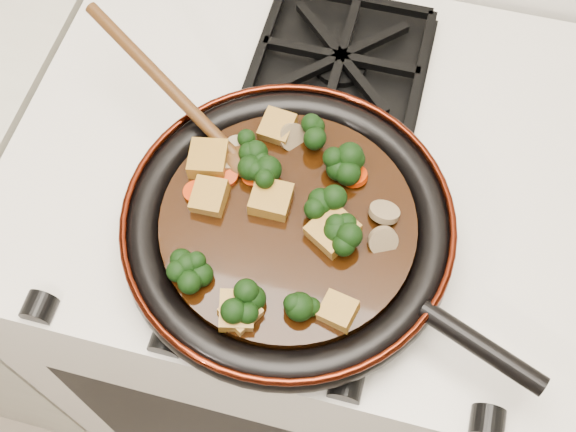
# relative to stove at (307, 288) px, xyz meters

# --- Properties ---
(stove) EXTENTS (0.76, 0.60, 0.90)m
(stove) POSITION_rel_stove_xyz_m (0.00, 0.00, 0.00)
(stove) COLOR beige
(stove) RESTS_ON ground
(burner_grate_front) EXTENTS (0.23, 0.23, 0.03)m
(burner_grate_front) POSITION_rel_stove_xyz_m (0.00, -0.14, 0.46)
(burner_grate_front) COLOR black
(burner_grate_front) RESTS_ON stove
(burner_grate_back) EXTENTS (0.23, 0.23, 0.03)m
(burner_grate_back) POSITION_rel_stove_xyz_m (0.00, 0.14, 0.46)
(burner_grate_back) COLOR black
(burner_grate_back) RESTS_ON stove
(skillet) EXTENTS (0.48, 0.37, 0.05)m
(skillet) POSITION_rel_stove_xyz_m (-0.00, -0.13, 0.49)
(skillet) COLOR black
(skillet) RESTS_ON burner_grate_front
(braising_sauce) EXTENTS (0.29, 0.29, 0.02)m
(braising_sauce) POSITION_rel_stove_xyz_m (-0.00, -0.13, 0.50)
(braising_sauce) COLOR black
(braising_sauce) RESTS_ON skillet
(tofu_cube_0) EXTENTS (0.04, 0.04, 0.02)m
(tofu_cube_0) POSITION_rel_stove_xyz_m (-0.04, -0.02, 0.52)
(tofu_cube_0) COLOR olive
(tofu_cube_0) RESTS_ON braising_sauce
(tofu_cube_1) EXTENTS (0.04, 0.04, 0.03)m
(tofu_cube_1) POSITION_rel_stove_xyz_m (-0.09, -0.13, 0.52)
(tofu_cube_1) COLOR olive
(tofu_cube_1) RESTS_ON braising_sauce
(tofu_cube_2) EXTENTS (0.04, 0.04, 0.02)m
(tofu_cube_2) POSITION_rel_stove_xyz_m (0.07, -0.22, 0.52)
(tofu_cube_2) COLOR olive
(tofu_cube_2) RESTS_ON braising_sauce
(tofu_cube_3) EXTENTS (0.06, 0.06, 0.03)m
(tofu_cube_3) POSITION_rel_stove_xyz_m (0.05, -0.14, 0.52)
(tofu_cube_3) COLOR olive
(tofu_cube_3) RESTS_ON braising_sauce
(tofu_cube_4) EXTENTS (0.05, 0.05, 0.03)m
(tofu_cube_4) POSITION_rel_stove_xyz_m (-0.11, -0.08, 0.52)
(tofu_cube_4) COLOR olive
(tofu_cube_4) RESTS_ON braising_sauce
(tofu_cube_5) EXTENTS (0.05, 0.05, 0.02)m
(tofu_cube_5) POSITION_rel_stove_xyz_m (-0.02, -0.25, 0.52)
(tofu_cube_5) COLOR olive
(tofu_cube_5) RESTS_ON braising_sauce
(tofu_cube_6) EXTENTS (0.04, 0.04, 0.02)m
(tofu_cube_6) POSITION_rel_stove_xyz_m (-0.03, -0.11, 0.52)
(tofu_cube_6) COLOR olive
(tofu_cube_6) RESTS_ON braising_sauce
(tofu_cube_7) EXTENTS (0.05, 0.05, 0.03)m
(tofu_cube_7) POSITION_rel_stove_xyz_m (-0.03, -0.25, 0.52)
(tofu_cube_7) COLOR olive
(tofu_cube_7) RESTS_ON braising_sauce
(broccoli_floret_0) EXTENTS (0.09, 0.09, 0.07)m
(broccoli_floret_0) POSITION_rel_stove_xyz_m (0.03, -0.11, 0.52)
(broccoli_floret_0) COLOR black
(broccoli_floret_0) RESTS_ON braising_sauce
(broccoli_floret_1) EXTENTS (0.07, 0.08, 0.06)m
(broccoli_floret_1) POSITION_rel_stove_xyz_m (-0.00, -0.02, 0.52)
(broccoli_floret_1) COLOR black
(broccoli_floret_1) RESTS_ON braising_sauce
(broccoli_floret_2) EXTENTS (0.09, 0.09, 0.07)m
(broccoli_floret_2) POSITION_rel_stove_xyz_m (0.04, -0.05, 0.52)
(broccoli_floret_2) COLOR black
(broccoli_floret_2) RESTS_ON braising_sauce
(broccoli_floret_3) EXTENTS (0.09, 0.08, 0.08)m
(broccoli_floret_3) POSITION_rel_stove_xyz_m (-0.05, -0.09, 0.52)
(broccoli_floret_3) COLOR black
(broccoli_floret_3) RESTS_ON braising_sauce
(broccoli_floret_4) EXTENTS (0.07, 0.06, 0.06)m
(broccoli_floret_4) POSITION_rel_stove_xyz_m (-0.06, -0.06, 0.52)
(broccoli_floret_4) COLOR black
(broccoli_floret_4) RESTS_ON braising_sauce
(broccoli_floret_5) EXTENTS (0.09, 0.08, 0.06)m
(broccoli_floret_5) POSITION_rel_stove_xyz_m (-0.08, -0.22, 0.52)
(broccoli_floret_5) COLOR black
(broccoli_floret_5) RESTS_ON braising_sauce
(broccoli_floret_6) EXTENTS (0.09, 0.09, 0.07)m
(broccoli_floret_6) POSITION_rel_stove_xyz_m (0.06, -0.14, 0.52)
(broccoli_floret_6) COLOR black
(broccoli_floret_6) RESTS_ON braising_sauce
(broccoli_floret_7) EXTENTS (0.07, 0.07, 0.07)m
(broccoli_floret_7) POSITION_rel_stove_xyz_m (0.04, -0.22, 0.52)
(broccoli_floret_7) COLOR black
(broccoli_floret_7) RESTS_ON braising_sauce
(broccoli_floret_8) EXTENTS (0.08, 0.09, 0.06)m
(broccoli_floret_8) POSITION_rel_stove_xyz_m (-0.02, -0.25, 0.52)
(broccoli_floret_8) COLOR black
(broccoli_floret_8) RESTS_ON braising_sauce
(carrot_coin_0) EXTENTS (0.03, 0.03, 0.02)m
(carrot_coin_0) POSITION_rel_stove_xyz_m (0.06, -0.06, 0.51)
(carrot_coin_0) COLOR #BB2B05
(carrot_coin_0) RESTS_ON braising_sauce
(carrot_coin_1) EXTENTS (0.03, 0.03, 0.01)m
(carrot_coin_1) POSITION_rel_stove_xyz_m (-0.11, -0.12, 0.51)
(carrot_coin_1) COLOR #BB2B05
(carrot_coin_1) RESTS_ON braising_sauce
(carrot_coin_2) EXTENTS (0.03, 0.03, 0.01)m
(carrot_coin_2) POSITION_rel_stove_xyz_m (-0.08, -0.10, 0.51)
(carrot_coin_2) COLOR #BB2B05
(carrot_coin_2) RESTS_ON braising_sauce
(carrot_coin_3) EXTENTS (0.03, 0.03, 0.02)m
(carrot_coin_3) POSITION_rel_stove_xyz_m (-0.05, -0.09, 0.51)
(carrot_coin_3) COLOR #BB2B05
(carrot_coin_3) RESTS_ON braising_sauce
(carrot_coin_4) EXTENTS (0.03, 0.03, 0.01)m
(carrot_coin_4) POSITION_rel_stove_xyz_m (-0.09, -0.22, 0.51)
(carrot_coin_4) COLOR #BB2B05
(carrot_coin_4) RESTS_ON braising_sauce
(mushroom_slice_0) EXTENTS (0.05, 0.05, 0.02)m
(mushroom_slice_0) POSITION_rel_stove_xyz_m (-0.09, -0.08, 0.52)
(mushroom_slice_0) COLOR olive
(mushroom_slice_0) RESTS_ON braising_sauce
(mushroom_slice_1) EXTENTS (0.04, 0.04, 0.03)m
(mushroom_slice_1) POSITION_rel_stove_xyz_m (0.10, -0.13, 0.52)
(mushroom_slice_1) COLOR olive
(mushroom_slice_1) RESTS_ON braising_sauce
(mushroom_slice_2) EXTENTS (0.04, 0.04, 0.03)m
(mushroom_slice_2) POSITION_rel_stove_xyz_m (-0.02, -0.03, 0.52)
(mushroom_slice_2) COLOR olive
(mushroom_slice_2) RESTS_ON braising_sauce
(mushroom_slice_3) EXTENTS (0.05, 0.05, 0.02)m
(mushroom_slice_3) POSITION_rel_stove_xyz_m (-0.08, -0.06, 0.52)
(mushroom_slice_3) COLOR olive
(mushroom_slice_3) RESTS_ON braising_sauce
(mushroom_slice_4) EXTENTS (0.04, 0.04, 0.02)m
(mushroom_slice_4) POSITION_rel_stove_xyz_m (0.10, -0.10, 0.52)
(mushroom_slice_4) COLOR olive
(mushroom_slice_4) RESTS_ON braising_sauce
(wooden_spoon) EXTENTS (0.15, 0.10, 0.26)m
(wooden_spoon) POSITION_rel_stove_xyz_m (-0.14, -0.03, 0.53)
(wooden_spoon) COLOR #42250E
(wooden_spoon) RESTS_ON braising_sauce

